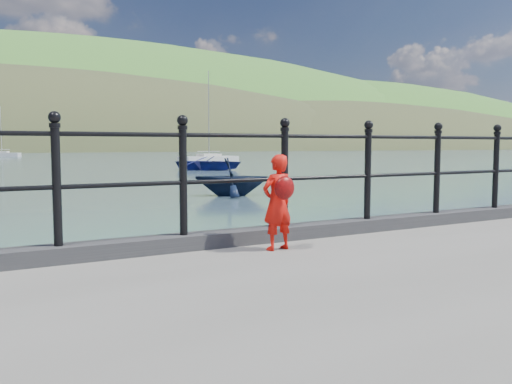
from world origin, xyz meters
TOP-DOWN VIEW (x-y plane):
  - ground at (0.00, 0.00)m, footprint 600.00×600.00m
  - kerb at (0.00, -0.15)m, footprint 60.00×0.30m
  - railing at (0.00, -0.15)m, footprint 18.11×0.11m
  - far_shore at (38.34, 239.41)m, footprint 830.00×200.00m
  - child at (0.21, -0.64)m, footprint 0.38×0.32m
  - launch_blue at (16.23, 35.53)m, footprint 6.64×6.81m
  - launch_navy at (7.34, 14.27)m, footprint 3.78×3.63m
  - sailboat_far at (25.10, 54.85)m, footprint 8.25×4.15m
  - sailboat_deep at (5.94, 100.66)m, footprint 6.27×4.37m

SIDE VIEW (x-z plane):
  - far_shore at x=38.34m, z-range -100.57..55.43m
  - ground at x=0.00m, z-range 0.00..0.00m
  - sailboat_deep at x=5.94m, z-range -4.17..4.86m
  - sailboat_far at x=25.10m, z-range -5.23..5.91m
  - launch_blue at x=16.23m, z-range 0.00..1.15m
  - launch_navy at x=7.34m, z-range 0.00..1.54m
  - kerb at x=0.00m, z-range 1.00..1.15m
  - child at x=0.21m, z-range 1.01..1.97m
  - railing at x=0.00m, z-range 1.23..2.42m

